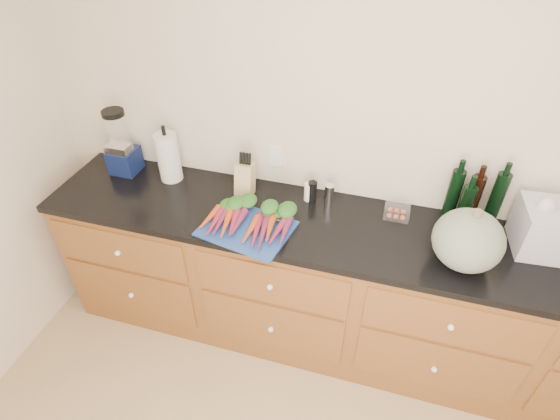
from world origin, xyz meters
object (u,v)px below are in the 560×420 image
(carrots, at_px, (249,218))
(blender_appliance, at_px, (121,146))
(squash, at_px, (468,240))
(knife_block, at_px, (245,180))
(tomato_box, at_px, (397,212))
(cutting_board, at_px, (247,228))
(paper_towel, at_px, (168,157))

(carrots, distance_m, blender_appliance, 0.95)
(squash, relative_size, knife_block, 1.67)
(tomato_box, bearing_deg, knife_block, -177.99)
(cutting_board, bearing_deg, squash, 3.06)
(paper_towel, bearing_deg, carrots, -24.84)
(blender_appliance, height_order, knife_block, blender_appliance)
(blender_appliance, bearing_deg, paper_towel, 0.40)
(tomato_box, bearing_deg, squash, -40.14)
(knife_block, bearing_deg, cutting_board, -69.50)
(paper_towel, bearing_deg, tomato_box, 0.43)
(squash, distance_m, paper_towel, 1.68)
(knife_block, relative_size, tomato_box, 1.44)
(cutting_board, height_order, knife_block, knife_block)
(squash, bearing_deg, knife_block, 168.34)
(carrots, height_order, knife_block, knife_block)
(blender_appliance, xyz_separation_m, knife_block, (0.79, -0.02, -0.08))
(paper_towel, xyz_separation_m, knife_block, (0.48, -0.02, -0.05))
(carrots, xyz_separation_m, squash, (1.07, 0.01, 0.11))
(cutting_board, xyz_separation_m, knife_block, (-0.11, 0.30, 0.09))
(paper_towel, bearing_deg, blender_appliance, -179.60)
(knife_block, bearing_deg, carrots, -66.29)
(squash, bearing_deg, blender_appliance, 172.45)
(blender_appliance, relative_size, paper_towel, 1.36)
(knife_block, xyz_separation_m, tomato_box, (0.85, 0.03, -0.07))
(paper_towel, bearing_deg, knife_block, -2.37)
(paper_towel, distance_m, tomato_box, 1.34)
(carrots, xyz_separation_m, tomato_box, (0.74, 0.29, -0.01))
(cutting_board, distance_m, paper_towel, 0.69)
(carrots, bearing_deg, paper_towel, 155.16)
(blender_appliance, xyz_separation_m, paper_towel, (0.31, 0.00, -0.03))
(blender_appliance, height_order, tomato_box, blender_appliance)
(carrots, xyz_separation_m, blender_appliance, (-0.90, 0.27, 0.14))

